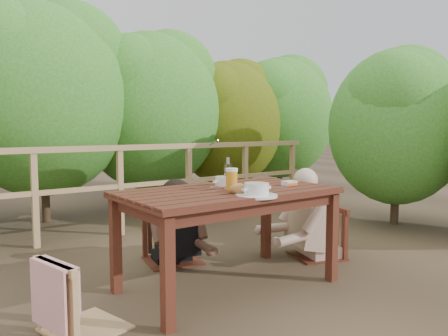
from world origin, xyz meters
TOP-DOWN VIEW (x-y plane):
  - ground at (0.00, 0.00)m, footprint 60.00×60.00m
  - table at (0.00, 0.00)m, footprint 1.58×0.89m
  - chair_left at (-1.11, -0.06)m, footprint 0.51×0.51m
  - chair_far at (-0.03, 0.79)m, footprint 0.56×0.56m
  - chair_right at (1.13, 0.12)m, footprint 0.56×0.56m
  - woman at (-0.03, 0.81)m, footprint 0.58×0.66m
  - diner_right at (1.16, 0.12)m, footprint 0.82×0.74m
  - railing at (0.00, 2.00)m, footprint 5.60×0.10m
  - hedge_row at (0.40, 3.20)m, footprint 6.60×1.60m
  - soup_near at (-0.00, -0.33)m, footprint 0.29×0.29m
  - soup_far at (0.10, 0.18)m, footprint 0.26×0.26m
  - bread_roll at (-0.05, -0.18)m, footprint 0.14×0.11m
  - beer_glass at (0.00, -0.04)m, footprint 0.09×0.09m
  - bottle at (0.07, 0.09)m, footprint 0.06×0.06m
  - butter_tub at (0.54, -0.10)m, footprint 0.12×0.08m

SIDE VIEW (x-z plane):
  - ground at x=0.00m, z-range 0.00..0.00m
  - table at x=0.00m, z-range 0.00..0.73m
  - chair_left at x=-1.11m, z-range 0.00..0.86m
  - chair_right at x=1.13m, z-range 0.00..0.89m
  - chair_far at x=-0.03m, z-range 0.00..0.94m
  - railing at x=0.00m, z-range 0.00..1.01m
  - woman at x=-0.03m, z-range 0.00..1.16m
  - diner_right at x=1.16m, z-range 0.00..1.37m
  - butter_tub at x=0.54m, z-range 0.73..0.78m
  - bread_roll at x=-0.05m, z-range 0.73..0.81m
  - soup_far at x=0.10m, z-range 0.73..0.82m
  - soup_near at x=0.00m, z-range 0.73..0.83m
  - beer_glass at x=0.00m, z-range 0.73..0.90m
  - bottle at x=0.07m, z-range 0.73..0.97m
  - hedge_row at x=0.40m, z-range 0.00..3.80m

